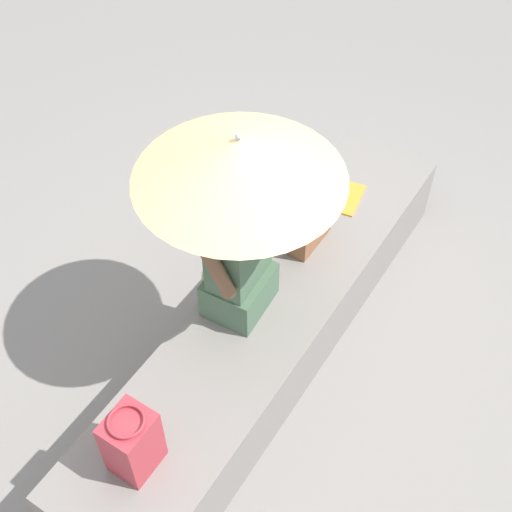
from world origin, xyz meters
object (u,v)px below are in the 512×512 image
Objects in this scene: handbag_black at (308,224)px; magazine at (343,197)px; parasol at (239,159)px; tote_bag_canvas at (132,442)px; person_seated at (238,253)px.

magazine is at bearing 178.78° from handbag_black.
magazine is (-0.42, 0.01, -0.12)m from handbag_black.
parasol is 3.02× the size of tote_bag_canvas.
tote_bag_canvas is at bearing 6.16° from person_seated.
handbag_black reaches higher than magazine.
magazine is (-0.98, 0.07, -0.95)m from parasol.
person_seated is at bearing -173.84° from tote_bag_canvas.
tote_bag_canvas reaches higher than handbag_black.
handbag_black is 0.83× the size of tote_bag_canvas.
tote_bag_canvas is 1.30× the size of magazine.
person_seated is 0.82× the size of parasol.
person_seated is 0.98m from tote_bag_canvas.
person_seated is at bearing -20.70° from parasol.
person_seated is at bearing -7.16° from handbag_black.
magazine is (-0.99, 0.08, -0.38)m from person_seated.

